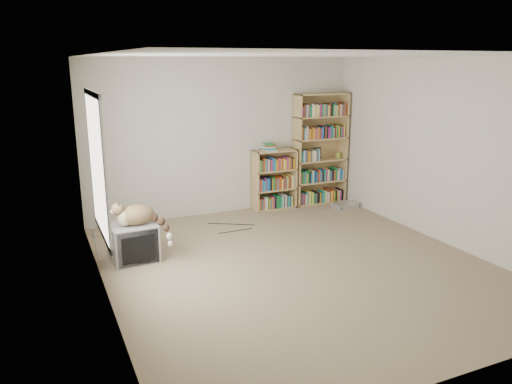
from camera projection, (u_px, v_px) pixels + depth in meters
name	position (u px, v px, depth m)	size (l,w,h in m)	color
floor	(297.00, 265.00, 6.15)	(4.50, 5.00, 0.01)	tan
wall_back	(224.00, 137.00, 8.04)	(4.50, 0.02, 2.50)	beige
wall_front	(466.00, 229.00, 3.63)	(4.50, 0.02, 2.50)	beige
wall_left	(100.00, 185.00, 4.94)	(0.02, 5.00, 2.50)	beige
wall_right	(445.00, 152.00, 6.73)	(0.02, 5.00, 2.50)	beige
ceiling	(302.00, 55.00, 5.52)	(4.50, 5.00, 0.02)	white
window	(98.00, 166.00, 5.09)	(0.02, 1.22, 1.52)	white
crt_tv	(133.00, 242.00, 6.25)	(0.58, 0.54, 0.48)	#979799
cat	(141.00, 218.00, 6.14)	(0.70, 0.49, 0.55)	#3C2618
bookcase_tall	(319.00, 152.00, 8.69)	(0.96, 0.30, 1.92)	#A88154
bookcase_short	(274.00, 181.00, 8.44)	(0.73, 0.30, 1.01)	#A88154
book_stack	(270.00, 147.00, 8.21)	(0.18, 0.23, 0.12)	#B94318
green_mug	(338.00, 155.00, 8.83)	(0.08, 0.08, 0.09)	olive
framed_print	(317.00, 153.00, 8.76)	(0.15, 0.01, 0.19)	black
dvd_player	(345.00, 205.00, 8.55)	(0.39, 0.28, 0.09)	silver
wall_outlet	(93.00, 233.00, 6.36)	(0.01, 0.08, 0.13)	silver
floor_cables	(249.00, 222.00, 7.77)	(1.20, 0.70, 0.01)	black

